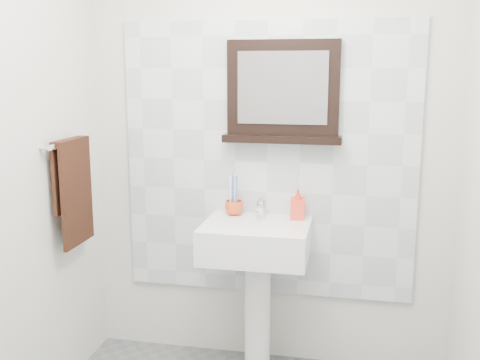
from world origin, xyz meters
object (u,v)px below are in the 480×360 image
pedestal_sink (256,257)px  hand_towel (73,184)px  toothbrush_cup (234,208)px  framed_mirror (283,94)px  soap_dispenser (298,204)px

pedestal_sink → hand_towel: hand_towel is taller
toothbrush_cup → framed_mirror: 0.67m
toothbrush_cup → framed_mirror: framed_mirror is taller
framed_mirror → hand_towel: (-1.02, -0.38, -0.45)m
soap_dispenser → framed_mirror: 0.58m
pedestal_sink → hand_towel: 1.02m
soap_dispenser → hand_towel: (-1.12, -0.32, 0.13)m
pedestal_sink → toothbrush_cup: pedestal_sink is taller
soap_dispenser → hand_towel: bearing=-167.6°
soap_dispenser → framed_mirror: (-0.10, 0.06, 0.57)m
pedestal_sink → soap_dispenser: 0.36m
framed_mirror → pedestal_sink: bearing=-119.1°
soap_dispenser → framed_mirror: bearing=144.4°
soap_dispenser → hand_towel: hand_towel is taller
pedestal_sink → hand_towel: size_ratio=1.75×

